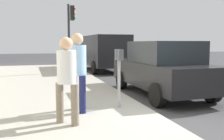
% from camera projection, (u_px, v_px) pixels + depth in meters
% --- Properties ---
extents(ground_plane, '(80.00, 80.00, 0.00)m').
position_uv_depth(ground_plane, '(164.00, 123.00, 5.30)').
color(ground_plane, '#38383A').
rests_on(ground_plane, ground).
extents(sidewalk_slab, '(28.00, 6.00, 0.15)m').
position_uv_depth(sidewalk_slab, '(13.00, 135.00, 4.43)').
color(sidewalk_slab, gray).
rests_on(sidewalk_slab, ground_plane).
extents(parking_meter, '(0.36, 0.12, 1.41)m').
position_uv_depth(parking_meter, '(119.00, 66.00, 5.97)').
color(parking_meter, gray).
rests_on(parking_meter, sidewalk_slab).
extents(pedestrian_at_meter, '(0.51, 0.39, 1.78)m').
position_uv_depth(pedestrian_at_meter, '(78.00, 66.00, 5.59)').
color(pedestrian_at_meter, '#191E4C').
rests_on(pedestrian_at_meter, sidewalk_slab).
extents(pedestrian_bystander, '(0.41, 0.41, 1.67)m').
position_uv_depth(pedestrian_bystander, '(67.00, 74.00, 4.70)').
color(pedestrian_bystander, '#726656').
rests_on(pedestrian_bystander, sidewalk_slab).
extents(parked_sedan_near, '(4.43, 2.02, 1.77)m').
position_uv_depth(parked_sedan_near, '(162.00, 68.00, 8.13)').
color(parked_sedan_near, black).
rests_on(parked_sedan_near, ground_plane).
extents(parked_van_far, '(5.26, 2.25, 2.18)m').
position_uv_depth(parked_van_far, '(102.00, 51.00, 15.54)').
color(parked_van_far, black).
rests_on(parked_van_far, ground_plane).
extents(traffic_signal, '(0.24, 0.44, 3.60)m').
position_uv_depth(traffic_signal, '(71.00, 27.00, 13.09)').
color(traffic_signal, black).
rests_on(traffic_signal, sidewalk_slab).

